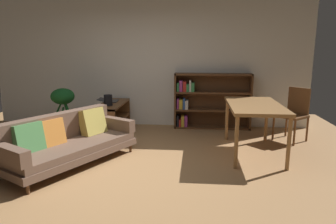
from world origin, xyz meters
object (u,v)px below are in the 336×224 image
Objects in this scene: desk_speaker at (108,100)px; dining_chair_near at (294,111)px; fabric_couch at (67,140)px; open_laptop at (109,101)px; media_console at (113,118)px; bookshelf at (207,101)px; dining_table at (255,109)px; potted_floor_plant at (63,102)px.

dining_chair_near reaches higher than desk_speaker.
open_laptop is at bearing 87.31° from fabric_couch.
open_laptop is (-0.11, 0.18, 0.32)m from media_console.
dining_chair_near is (3.44, -0.23, 0.25)m from media_console.
bookshelf is at bearing 10.48° from open_laptop.
desk_speaker is 3.44m from dining_chair_near.
media_console is 2.00m from bookshelf.
dining_table reaches higher than desk_speaker.
potted_floor_plant is at bearing -169.97° from media_console.
media_console is 1.30× the size of dining_chair_near.
desk_speaker is 0.14× the size of dining_table.
dining_table is 1.56× the size of dining_chair_near.
dining_chair_near is (4.37, -0.06, -0.08)m from potted_floor_plant.
potted_floor_plant is 0.94× the size of dining_chair_near.
potted_floor_plant is at bearing -157.12° from open_laptop.
dining_table is 1.72m from bookshelf.
bookshelf reaches higher than fabric_couch.
bookshelf is at bearing 113.51° from dining_table.
potted_floor_plant is (-0.94, -0.17, 0.33)m from media_console.
desk_speaker is at bearing 163.76° from dining_table.
potted_floor_plant is 4.38m from dining_chair_near.
dining_table is (2.69, -1.20, 0.11)m from open_laptop.
desk_speaker is 0.94m from potted_floor_plant.
bookshelf is (2.83, 0.72, -0.05)m from potted_floor_plant.
desk_speaker is 0.13× the size of bookshelf.
media_console is 0.79× the size of bookshelf.
potted_floor_plant is at bearing -165.75° from bookshelf.
open_laptop is 0.45× the size of potted_floor_plant.
media_console is 3.09× the size of open_laptop.
bookshelf is at bearing 47.55° from fabric_couch.
potted_floor_plant is at bearing 115.00° from fabric_couch.
dining_chair_near is (3.64, 1.51, 0.19)m from fabric_couch.
media_console is 3.46m from dining_chair_near.
potted_floor_plant reaches higher than dining_table.
bookshelf is (2.01, 0.37, -0.04)m from open_laptop.
dining_chair_near is 0.61× the size of bookshelf.
dining_chair_near is at bearing -0.81° from potted_floor_plant.
desk_speaker is at bearing -76.26° from open_laptop.
dining_table is at bearing 14.54° from fabric_couch.
dining_chair_near reaches higher than fabric_couch.
desk_speaker is 0.23× the size of potted_floor_plant.
dining_table reaches higher than fabric_couch.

